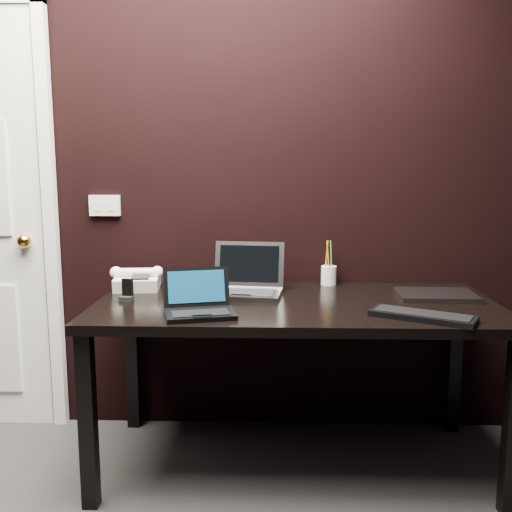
{
  "coord_description": "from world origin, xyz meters",
  "views": [
    {
      "loc": [
        0.2,
        -0.97,
        1.31
      ],
      "look_at": [
        0.13,
        1.35,
        0.94
      ],
      "focal_mm": 40.0,
      "sensor_mm": 36.0,
      "label": 1
    }
  ],
  "objects_px": {
    "closed_laptop": "(436,295)",
    "pen_cup": "(329,274)",
    "ext_keyboard": "(423,316)",
    "desk_phone": "(137,280)",
    "silver_laptop": "(246,285)",
    "desk": "(295,319)",
    "mobile_phone": "(127,292)",
    "netbook": "(199,306)"
  },
  "relations": [
    {
      "from": "desk",
      "to": "pen_cup",
      "type": "height_order",
      "value": "pen_cup"
    },
    {
      "from": "closed_laptop",
      "to": "mobile_phone",
      "type": "distance_m",
      "value": 1.34
    },
    {
      "from": "desk",
      "to": "silver_laptop",
      "type": "height_order",
      "value": "silver_laptop"
    },
    {
      "from": "pen_cup",
      "to": "netbook",
      "type": "bearing_deg",
      "value": -134.03
    },
    {
      "from": "desk_phone",
      "to": "pen_cup",
      "type": "bearing_deg",
      "value": 8.63
    },
    {
      "from": "desk",
      "to": "silver_laptop",
      "type": "relative_size",
      "value": 4.8
    },
    {
      "from": "closed_laptop",
      "to": "pen_cup",
      "type": "distance_m",
      "value": 0.52
    },
    {
      "from": "ext_keyboard",
      "to": "pen_cup",
      "type": "height_order",
      "value": "pen_cup"
    },
    {
      "from": "desk",
      "to": "netbook",
      "type": "height_order",
      "value": "netbook"
    },
    {
      "from": "desk_phone",
      "to": "mobile_phone",
      "type": "xyz_separation_m",
      "value": [
        0.01,
        -0.21,
        -0.01
      ]
    },
    {
      "from": "pen_cup",
      "to": "desk",
      "type": "bearing_deg",
      "value": -116.31
    },
    {
      "from": "ext_keyboard",
      "to": "closed_laptop",
      "type": "distance_m",
      "value": 0.38
    },
    {
      "from": "ext_keyboard",
      "to": "closed_laptop",
      "type": "height_order",
      "value": "ext_keyboard"
    },
    {
      "from": "closed_laptop",
      "to": "ext_keyboard",
      "type": "bearing_deg",
      "value": -112.87
    },
    {
      "from": "desk",
      "to": "silver_laptop",
      "type": "distance_m",
      "value": 0.28
    },
    {
      "from": "desk",
      "to": "desk_phone",
      "type": "xyz_separation_m",
      "value": [
        -0.73,
        0.21,
        0.12
      ]
    },
    {
      "from": "netbook",
      "to": "mobile_phone",
      "type": "bearing_deg",
      "value": 146.4
    },
    {
      "from": "desk",
      "to": "silver_laptop",
      "type": "xyz_separation_m",
      "value": [
        -0.22,
        0.13,
        0.12
      ]
    },
    {
      "from": "mobile_phone",
      "to": "closed_laptop",
      "type": "bearing_deg",
      "value": 3.82
    },
    {
      "from": "netbook",
      "to": "mobile_phone",
      "type": "distance_m",
      "value": 0.41
    },
    {
      "from": "netbook",
      "to": "desk_phone",
      "type": "relative_size",
      "value": 1.25
    },
    {
      "from": "netbook",
      "to": "desk_phone",
      "type": "xyz_separation_m",
      "value": [
        -0.35,
        0.44,
        0.01
      ]
    },
    {
      "from": "desk_phone",
      "to": "silver_laptop",
      "type": "bearing_deg",
      "value": -9.4
    },
    {
      "from": "silver_laptop",
      "to": "mobile_phone",
      "type": "relative_size",
      "value": 3.79
    },
    {
      "from": "desk",
      "to": "desk_phone",
      "type": "distance_m",
      "value": 0.77
    },
    {
      "from": "desk",
      "to": "ext_keyboard",
      "type": "bearing_deg",
      "value": -29.58
    },
    {
      "from": "ext_keyboard",
      "to": "mobile_phone",
      "type": "bearing_deg",
      "value": 167.45
    },
    {
      "from": "silver_laptop",
      "to": "closed_laptop",
      "type": "height_order",
      "value": "silver_laptop"
    },
    {
      "from": "netbook",
      "to": "ext_keyboard",
      "type": "xyz_separation_m",
      "value": [
        0.85,
        -0.04,
        -0.02
      ]
    },
    {
      "from": "ext_keyboard",
      "to": "mobile_phone",
      "type": "xyz_separation_m",
      "value": [
        -1.19,
        0.27,
        0.02
      ]
    },
    {
      "from": "silver_laptop",
      "to": "pen_cup",
      "type": "height_order",
      "value": "silver_laptop"
    },
    {
      "from": "netbook",
      "to": "silver_laptop",
      "type": "xyz_separation_m",
      "value": [
        0.16,
        0.35,
        0.01
      ]
    },
    {
      "from": "mobile_phone",
      "to": "pen_cup",
      "type": "bearing_deg",
      "value": 21.41
    },
    {
      "from": "mobile_phone",
      "to": "pen_cup",
      "type": "height_order",
      "value": "pen_cup"
    },
    {
      "from": "desk",
      "to": "mobile_phone",
      "type": "relative_size",
      "value": 18.2
    },
    {
      "from": "silver_laptop",
      "to": "desk_phone",
      "type": "xyz_separation_m",
      "value": [
        -0.51,
        0.08,
        0.0
      ]
    },
    {
      "from": "silver_laptop",
      "to": "desk_phone",
      "type": "height_order",
      "value": "silver_laptop"
    },
    {
      "from": "silver_laptop",
      "to": "closed_laptop",
      "type": "xyz_separation_m",
      "value": [
        0.84,
        -0.04,
        -0.03
      ]
    },
    {
      "from": "desk_phone",
      "to": "netbook",
      "type": "bearing_deg",
      "value": -51.77
    },
    {
      "from": "desk",
      "to": "mobile_phone",
      "type": "distance_m",
      "value": 0.73
    },
    {
      "from": "netbook",
      "to": "ext_keyboard",
      "type": "height_order",
      "value": "netbook"
    },
    {
      "from": "desk_phone",
      "to": "mobile_phone",
      "type": "bearing_deg",
      "value": -88.06
    }
  ]
}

